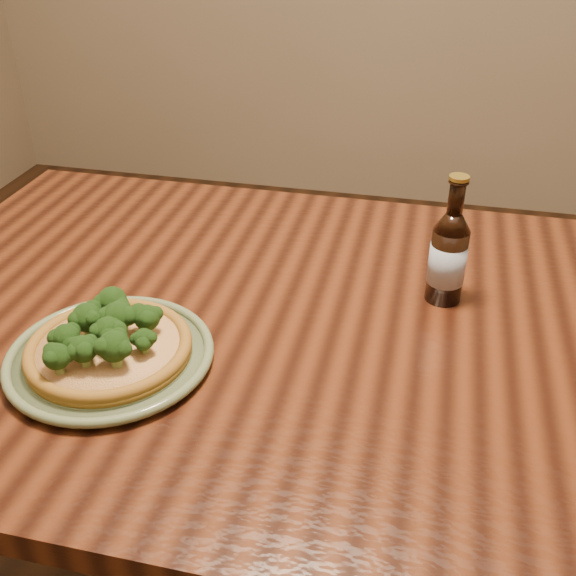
% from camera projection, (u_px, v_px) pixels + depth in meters
% --- Properties ---
extents(table, '(1.60, 0.90, 0.75)m').
position_uv_depth(table, '(374.00, 377.00, 1.05)').
color(table, '#47200F').
rests_on(table, ground).
extents(plate, '(0.29, 0.29, 0.02)m').
position_uv_depth(plate, '(110.00, 356.00, 0.93)').
color(plate, '#61714E').
rests_on(plate, table).
extents(pizza, '(0.23, 0.23, 0.07)m').
position_uv_depth(pizza, '(108.00, 344.00, 0.92)').
color(pizza, olive).
rests_on(pizza, plate).
extents(beer_bottle, '(0.06, 0.06, 0.21)m').
position_uv_depth(beer_bottle, '(448.00, 256.00, 1.03)').
color(beer_bottle, black).
rests_on(beer_bottle, table).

